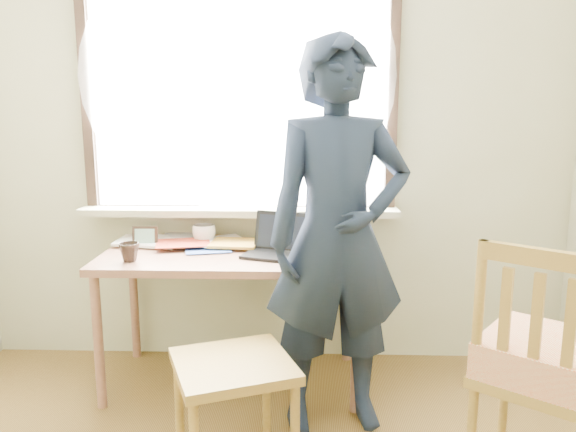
{
  "coord_description": "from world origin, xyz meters",
  "views": [
    {
      "loc": [
        0.19,
        -1.31,
        1.53
      ],
      "look_at": [
        0.12,
        0.95,
        1.09
      ],
      "focal_mm": 35.0,
      "sensor_mm": 36.0,
      "label": 1
    }
  ],
  "objects_px": {
    "desk": "(233,266)",
    "mug_white": "(204,234)",
    "laptop": "(278,245)",
    "person": "(338,238)",
    "mug_dark": "(129,252)",
    "side_chair": "(546,363)",
    "work_chair": "(234,378)"
  },
  "relations": [
    {
      "from": "work_chair",
      "to": "side_chair",
      "type": "height_order",
      "value": "side_chair"
    },
    {
      "from": "person",
      "to": "laptop",
      "type": "bearing_deg",
      "value": 119.48
    },
    {
      "from": "mug_white",
      "to": "work_chair",
      "type": "bearing_deg",
      "value": -73.5
    },
    {
      "from": "mug_dark",
      "to": "person",
      "type": "xyz_separation_m",
      "value": [
        1.05,
        -0.19,
        0.13
      ]
    },
    {
      "from": "laptop",
      "to": "mug_white",
      "type": "bearing_deg",
      "value": 149.99
    },
    {
      "from": "desk",
      "to": "work_chair",
      "type": "distance_m",
      "value": 0.81
    },
    {
      "from": "mug_dark",
      "to": "side_chair",
      "type": "distance_m",
      "value": 1.98
    },
    {
      "from": "side_chair",
      "to": "person",
      "type": "xyz_separation_m",
      "value": [
        -0.79,
        0.48,
        0.38
      ]
    },
    {
      "from": "laptop",
      "to": "person",
      "type": "distance_m",
      "value": 0.47
    },
    {
      "from": "mug_white",
      "to": "mug_dark",
      "type": "xyz_separation_m",
      "value": [
        -0.31,
        -0.41,
        -0.0
      ]
    },
    {
      "from": "desk",
      "to": "person",
      "type": "relative_size",
      "value": 0.76
    },
    {
      "from": "work_chair",
      "to": "person",
      "type": "distance_m",
      "value": 0.78
    },
    {
      "from": "laptop",
      "to": "person",
      "type": "height_order",
      "value": "person"
    },
    {
      "from": "desk",
      "to": "person",
      "type": "distance_m",
      "value": 0.72
    },
    {
      "from": "desk",
      "to": "side_chair",
      "type": "xyz_separation_m",
      "value": [
        1.34,
        -0.87,
        -0.13
      ]
    },
    {
      "from": "desk",
      "to": "mug_dark",
      "type": "relative_size",
      "value": 13.52
    },
    {
      "from": "side_chair",
      "to": "person",
      "type": "bearing_deg",
      "value": 148.68
    },
    {
      "from": "work_chair",
      "to": "mug_dark",
      "type": "bearing_deg",
      "value": 136.49
    },
    {
      "from": "side_chair",
      "to": "desk",
      "type": "bearing_deg",
      "value": 147.09
    },
    {
      "from": "work_chair",
      "to": "person",
      "type": "bearing_deg",
      "value": 39.89
    },
    {
      "from": "desk",
      "to": "side_chair",
      "type": "bearing_deg",
      "value": -32.91
    },
    {
      "from": "mug_white",
      "to": "desk",
      "type": "bearing_deg",
      "value": -48.75
    },
    {
      "from": "desk",
      "to": "work_chair",
      "type": "height_order",
      "value": "desk"
    },
    {
      "from": "desk",
      "to": "mug_white",
      "type": "height_order",
      "value": "mug_white"
    },
    {
      "from": "mug_white",
      "to": "side_chair",
      "type": "relative_size",
      "value": 0.13
    },
    {
      "from": "work_chair",
      "to": "desk",
      "type": "bearing_deg",
      "value": 97.25
    },
    {
      "from": "work_chair",
      "to": "person",
      "type": "height_order",
      "value": "person"
    },
    {
      "from": "side_chair",
      "to": "person",
      "type": "distance_m",
      "value": 1.0
    },
    {
      "from": "mug_white",
      "to": "person",
      "type": "bearing_deg",
      "value": -39.26
    },
    {
      "from": "laptop",
      "to": "mug_dark",
      "type": "height_order",
      "value": "laptop"
    },
    {
      "from": "mug_white",
      "to": "work_chair",
      "type": "distance_m",
      "value": 1.1
    },
    {
      "from": "desk",
      "to": "mug_dark",
      "type": "xyz_separation_m",
      "value": [
        -0.5,
        -0.19,
        0.13
      ]
    }
  ]
}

